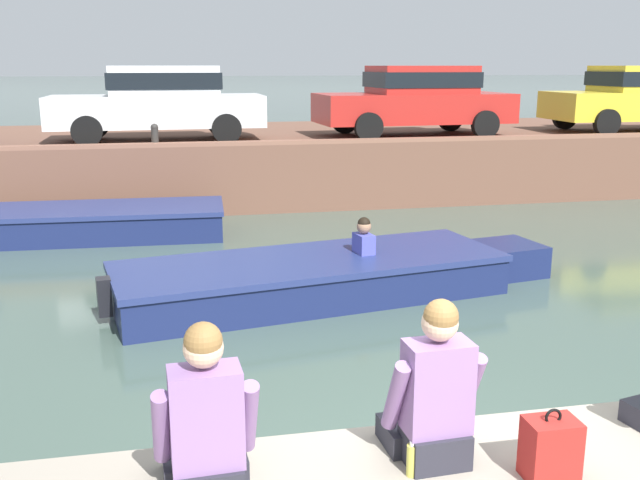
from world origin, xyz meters
TOP-DOWN VIEW (x-y plane):
  - ground_plane at (0.00, 5.13)m, footprint 400.00×400.00m
  - far_quay_wall at (0.00, 13.27)m, footprint 60.00×6.00m
  - far_wall_coping at (0.00, 10.39)m, footprint 60.00×0.24m
  - boat_moored_west_navy at (-3.27, 8.86)m, footprint 5.18×1.75m
  - motorboat_passing at (0.21, 4.87)m, footprint 6.13×2.52m
  - car_left_inner_white at (-1.95, 11.61)m, footprint 4.39×1.94m
  - car_centre_red at (3.64, 11.61)m, footprint 4.37×2.16m
  - car_right_inner_yellow at (9.19, 11.60)m, footprint 4.15×2.04m
  - mooring_bollard_mid at (-2.07, 10.52)m, footprint 0.15×0.15m
  - person_seated_left at (-1.58, -0.52)m, footprint 0.54×0.54m
  - person_seated_right at (-0.33, -0.42)m, footprint 0.54×0.54m
  - bottle_drink at (-0.49, -0.57)m, footprint 0.06×0.06m
  - backpack_on_ledge at (0.23, -0.72)m, footprint 0.28×0.24m

SIDE VIEW (x-z plane):
  - ground_plane at x=0.00m, z-range 0.00..0.00m
  - motorboat_passing at x=0.21m, z-range -0.24..0.77m
  - boat_moored_west_navy at x=-3.27m, z-range 0.00..0.54m
  - far_quay_wall at x=0.00m, z-range 0.00..1.40m
  - bottle_drink at x=-0.49m, z-range 0.77..0.97m
  - backpack_on_ledge at x=0.23m, z-range 0.74..1.15m
  - person_seated_left at x=-1.58m, z-range 0.66..1.63m
  - person_seated_right at x=-0.33m, z-range 0.66..1.63m
  - far_wall_coping at x=0.00m, z-range 1.40..1.48m
  - mooring_bollard_mid at x=-2.07m, z-range 1.41..1.86m
  - car_left_inner_white at x=-1.95m, z-range 1.47..3.01m
  - car_right_inner_yellow at x=9.19m, z-range 1.47..3.01m
  - car_centre_red at x=3.64m, z-range 1.47..3.01m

